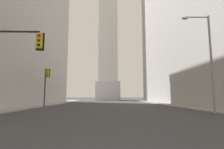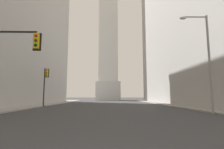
{
  "view_description": "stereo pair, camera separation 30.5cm",
  "coord_description": "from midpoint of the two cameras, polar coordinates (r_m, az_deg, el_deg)",
  "views": [
    {
      "loc": [
        -0.27,
        -2.93,
        1.57
      ],
      "look_at": [
        1.12,
        46.5,
        7.69
      ],
      "focal_mm": 28.0,
      "sensor_mm": 36.0,
      "label": 1
    },
    {
      "loc": [
        0.04,
        -2.94,
        1.57
      ],
      "look_at": [
        1.12,
        46.5,
        7.69
      ],
      "focal_mm": 28.0,
      "sensor_mm": 36.0,
      "label": 2
    }
  ],
  "objects": [
    {
      "name": "sidewalk_left",
      "position": [
        28.79,
        -26.45,
        -9.3
      ],
      "size": [
        5.0,
        77.42,
        0.15
      ],
      "primitive_type": "cube",
      "color": "gray",
      "rests_on": "ground_plane"
    },
    {
      "name": "sidewalk_right",
      "position": [
        28.89,
        23.63,
        -9.44
      ],
      "size": [
        5.0,
        77.42,
        0.15
      ],
      "primitive_type": "cube",
      "color": "gray",
      "rests_on": "ground_plane"
    },
    {
      "name": "obelisk",
      "position": [
        75.83,
        -1.43,
        20.13
      ],
      "size": [
        9.08,
        9.08,
        75.79
      ],
      "color": "silver",
      "rests_on": "ground_plane"
    },
    {
      "name": "traffic_light_mid_left",
      "position": [
        28.11,
        -21.02,
        -2.07
      ],
      "size": [
        0.79,
        0.52,
        5.74
      ],
      "color": "black",
      "rests_on": "ground_plane"
    },
    {
      "name": "street_lamp",
      "position": [
        18.4,
        28.17,
        6.16
      ],
      "size": [
        2.66,
        0.36,
        9.15
      ],
      "color": "gray",
      "rests_on": "ground_plane"
    }
  ]
}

